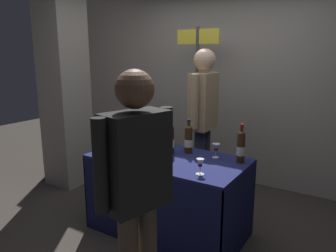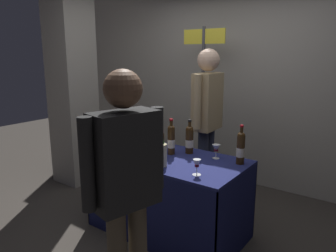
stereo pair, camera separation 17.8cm
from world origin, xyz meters
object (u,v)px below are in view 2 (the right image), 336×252
featured_wine_bottle (130,140)px  display_bottle_0 (137,141)px  wine_glass_mid (197,164)px  booth_signpost (203,88)px  taster_foreground_right (126,180)px  concrete_pillar (71,73)px  tasting_table (168,180)px  flower_vase (161,152)px  vendor_presenter (207,113)px  wine_glass_near_vendor (216,149)px

featured_wine_bottle → display_bottle_0: bearing=-14.2°
wine_glass_mid → booth_signpost: 1.73m
taster_foreground_right → concrete_pillar: bearing=72.2°
concrete_pillar → taster_foreground_right: 2.69m
tasting_table → wine_glass_mid: size_ratio=11.11×
featured_wine_bottle → flower_vase: flower_vase is taller
featured_wine_bottle → flower_vase: 0.50m
display_bottle_0 → booth_signpost: booth_signpost is taller
featured_wine_bottle → vendor_presenter: size_ratio=0.18×
featured_wine_bottle → taster_foreground_right: taster_foreground_right is taller
booth_signpost → wine_glass_mid: bearing=-61.2°
flower_vase → taster_foreground_right: bearing=-66.9°
wine_glass_mid → flower_vase: flower_vase is taller
vendor_presenter → taster_foreground_right: vendor_presenter is taller
wine_glass_near_vendor → taster_foreground_right: size_ratio=0.08×
flower_vase → vendor_presenter: bearing=96.8°
booth_signpost → tasting_table: bearing=-74.3°
wine_glass_mid → vendor_presenter: (-0.48, 1.01, 0.21)m
tasting_table → wine_glass_mid: wine_glass_mid is taller
taster_foreground_right → tasting_table: bearing=36.8°
concrete_pillar → booth_signpost: (1.47, 0.88, -0.18)m
taster_foreground_right → wine_glass_near_vendor: bearing=16.2°
vendor_presenter → flower_vase: bearing=4.2°
featured_wine_bottle → wine_glass_mid: featured_wine_bottle is taller
concrete_pillar → taster_foreground_right: concrete_pillar is taller
tasting_table → vendor_presenter: bearing=91.7°
wine_glass_near_vendor → booth_signpost: 1.31m
wine_glass_near_vendor → vendor_presenter: size_ratio=0.08×
wine_glass_near_vendor → wine_glass_mid: size_ratio=1.02×
concrete_pillar → wine_glass_mid: 2.43m
wine_glass_mid → featured_wine_bottle: bearing=171.0°
featured_wine_bottle → flower_vase: (0.49, -0.13, -0.01)m
flower_vase → featured_wine_bottle: bearing=164.9°
vendor_presenter → booth_signpost: (-0.32, 0.45, 0.22)m
vendor_presenter → booth_signpost: booth_signpost is taller
featured_wine_bottle → wine_glass_mid: 0.86m
wine_glass_mid → booth_signpost: bearing=118.8°
tasting_table → booth_signpost: (-0.35, 1.23, 0.76)m
featured_wine_bottle → flower_vase: bearing=-15.1°
concrete_pillar → wine_glass_mid: bearing=-14.5°
flower_vase → wine_glass_near_vendor: bearing=57.9°
wine_glass_mid → wine_glass_near_vendor: bearing=98.8°
featured_wine_bottle → wine_glass_near_vendor: 0.84m
vendor_presenter → taster_foreground_right: bearing=11.7°
flower_vase → display_bottle_0: bearing=164.6°
wine_glass_near_vendor → featured_wine_bottle: bearing=-156.9°
display_bottle_0 → flower_vase: size_ratio=0.80×
booth_signpost → taster_foreground_right: bearing=-70.9°
display_bottle_0 → booth_signpost: (-0.08, 1.36, 0.38)m
concrete_pillar → taster_foreground_right: size_ratio=1.79×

